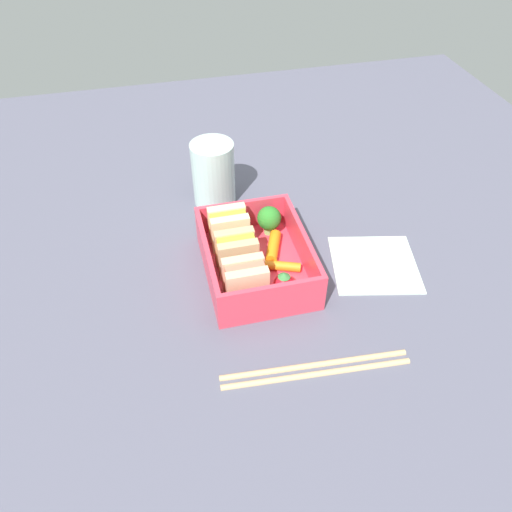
{
  "coord_description": "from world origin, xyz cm",
  "views": [
    {
      "loc": [
        -44.31,
        10.71,
        45.32
      ],
      "look_at": [
        0.0,
        0.0,
        2.7
      ],
      "focal_mm": 35.0,
      "sensor_mm": 36.0,
      "label": 1
    }
  ],
  "objects_px": {
    "strawberry_far_left": "(284,283)",
    "folded_napkin": "(374,264)",
    "sandwich_center": "(229,228)",
    "chopstick_pair": "(316,368)",
    "carrot_stick_far_left": "(282,266)",
    "drinking_glass": "(213,173)",
    "broccoli_floret": "(269,219)",
    "sandwich_center_left": "(237,253)",
    "sandwich_left": "(245,281)",
    "carrot_stick_left": "(273,247)"
  },
  "relations": [
    {
      "from": "drinking_glass",
      "to": "folded_napkin",
      "type": "distance_m",
      "value": 0.26
    },
    {
      "from": "sandwich_left",
      "to": "sandwich_center",
      "type": "xyz_separation_m",
      "value": [
        0.1,
        0.0,
        0.0
      ]
    },
    {
      "from": "carrot_stick_left",
      "to": "chopstick_pair",
      "type": "height_order",
      "value": "carrot_stick_left"
    },
    {
      "from": "drinking_glass",
      "to": "folded_napkin",
      "type": "height_order",
      "value": "drinking_glass"
    },
    {
      "from": "carrot_stick_left",
      "to": "chopstick_pair",
      "type": "bearing_deg",
      "value": 179.64
    },
    {
      "from": "sandwich_center",
      "to": "carrot_stick_far_left",
      "type": "bearing_deg",
      "value": -140.35
    },
    {
      "from": "strawberry_far_left",
      "to": "broccoli_floret",
      "type": "relative_size",
      "value": 0.75
    },
    {
      "from": "carrot_stick_far_left",
      "to": "sandwich_center_left",
      "type": "bearing_deg",
      "value": 73.52
    },
    {
      "from": "folded_napkin",
      "to": "sandwich_center_left",
      "type": "bearing_deg",
      "value": 82.14
    },
    {
      "from": "sandwich_center_left",
      "to": "sandwich_center",
      "type": "distance_m",
      "value": 0.05
    },
    {
      "from": "sandwich_center_left",
      "to": "folded_napkin",
      "type": "height_order",
      "value": "sandwich_center_left"
    },
    {
      "from": "strawberry_far_left",
      "to": "carrot_stick_far_left",
      "type": "height_order",
      "value": "strawberry_far_left"
    },
    {
      "from": "strawberry_far_left",
      "to": "drinking_glass",
      "type": "height_order",
      "value": "drinking_glass"
    },
    {
      "from": "sandwich_left",
      "to": "folded_napkin",
      "type": "bearing_deg",
      "value": -82.16
    },
    {
      "from": "sandwich_center_left",
      "to": "drinking_glass",
      "type": "distance_m",
      "value": 0.16
    },
    {
      "from": "sandwich_left",
      "to": "folded_napkin",
      "type": "relative_size",
      "value": 0.47
    },
    {
      "from": "carrot_stick_far_left",
      "to": "chopstick_pair",
      "type": "relative_size",
      "value": 0.23
    },
    {
      "from": "strawberry_far_left",
      "to": "carrot_stick_far_left",
      "type": "xyz_separation_m",
      "value": [
        0.04,
        -0.01,
        -0.01
      ]
    },
    {
      "from": "carrot_stick_left",
      "to": "broccoli_floret",
      "type": "xyz_separation_m",
      "value": [
        0.04,
        -0.0,
        0.02
      ]
    },
    {
      "from": "chopstick_pair",
      "to": "drinking_glass",
      "type": "xyz_separation_m",
      "value": [
        0.32,
        0.05,
        0.04
      ]
    },
    {
      "from": "carrot_stick_left",
      "to": "strawberry_far_left",
      "type": "bearing_deg",
      "value": 174.63
    },
    {
      "from": "folded_napkin",
      "to": "carrot_stick_far_left",
      "type": "bearing_deg",
      "value": 86.03
    },
    {
      "from": "sandwich_center_left",
      "to": "folded_napkin",
      "type": "bearing_deg",
      "value": -97.86
    },
    {
      "from": "sandwich_center_left",
      "to": "carrot_stick_far_left",
      "type": "bearing_deg",
      "value": -106.48
    },
    {
      "from": "carrot_stick_left",
      "to": "chopstick_pair",
      "type": "distance_m",
      "value": 0.18
    },
    {
      "from": "drinking_glass",
      "to": "sandwich_center",
      "type": "bearing_deg",
      "value": 179.69
    },
    {
      "from": "folded_napkin",
      "to": "strawberry_far_left",
      "type": "bearing_deg",
      "value": 101.96
    },
    {
      "from": "folded_napkin",
      "to": "broccoli_floret",
      "type": "bearing_deg",
      "value": 55.85
    },
    {
      "from": "strawberry_far_left",
      "to": "folded_napkin",
      "type": "bearing_deg",
      "value": -78.04
    },
    {
      "from": "carrot_stick_far_left",
      "to": "chopstick_pair",
      "type": "bearing_deg",
      "value": 179.06
    },
    {
      "from": "broccoli_floret",
      "to": "drinking_glass",
      "type": "xyz_separation_m",
      "value": [
        0.11,
        0.06,
        0.01
      ]
    },
    {
      "from": "sandwich_center",
      "to": "folded_napkin",
      "type": "xyz_separation_m",
      "value": [
        -0.07,
        -0.18,
        -0.04
      ]
    },
    {
      "from": "chopstick_pair",
      "to": "sandwich_center",
      "type": "bearing_deg",
      "value": 13.81
    },
    {
      "from": "sandwich_left",
      "to": "sandwich_center_left",
      "type": "height_order",
      "value": "same"
    },
    {
      "from": "strawberry_far_left",
      "to": "drinking_glass",
      "type": "xyz_separation_m",
      "value": [
        0.22,
        0.05,
        0.02
      ]
    },
    {
      "from": "broccoli_floret",
      "to": "folded_napkin",
      "type": "distance_m",
      "value": 0.15
    },
    {
      "from": "sandwich_center_left",
      "to": "carrot_stick_far_left",
      "type": "height_order",
      "value": "sandwich_center_left"
    },
    {
      "from": "sandwich_center",
      "to": "broccoli_floret",
      "type": "bearing_deg",
      "value": -81.34
    },
    {
      "from": "sandwich_center",
      "to": "broccoli_floret",
      "type": "distance_m",
      "value": 0.06
    },
    {
      "from": "strawberry_far_left",
      "to": "carrot_stick_far_left",
      "type": "distance_m",
      "value": 0.04
    },
    {
      "from": "drinking_glass",
      "to": "carrot_stick_far_left",
      "type": "bearing_deg",
      "value": -163.48
    },
    {
      "from": "folded_napkin",
      "to": "chopstick_pair",
      "type": "bearing_deg",
      "value": 137.07
    },
    {
      "from": "carrot_stick_far_left",
      "to": "chopstick_pair",
      "type": "xyz_separation_m",
      "value": [
        -0.14,
        0.0,
        -0.01
      ]
    },
    {
      "from": "folded_napkin",
      "to": "drinking_glass",
      "type": "bearing_deg",
      "value": 43.31
    },
    {
      "from": "sandwich_center",
      "to": "broccoli_floret",
      "type": "xyz_separation_m",
      "value": [
        0.01,
        -0.06,
        -0.0
      ]
    },
    {
      "from": "carrot_stick_left",
      "to": "folded_napkin",
      "type": "bearing_deg",
      "value": -109.44
    },
    {
      "from": "sandwich_center",
      "to": "carrot_stick_left",
      "type": "height_order",
      "value": "sandwich_center"
    },
    {
      "from": "carrot_stick_far_left",
      "to": "drinking_glass",
      "type": "xyz_separation_m",
      "value": [
        0.18,
        0.05,
        0.03
      ]
    },
    {
      "from": "sandwich_center",
      "to": "carrot_stick_left",
      "type": "xyz_separation_m",
      "value": [
        -0.03,
        -0.05,
        -0.02
      ]
    },
    {
      "from": "sandwich_center",
      "to": "chopstick_pair",
      "type": "height_order",
      "value": "sandwich_center"
    }
  ]
}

